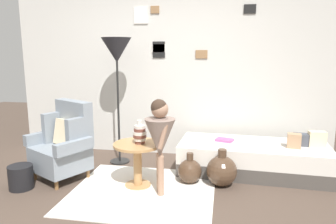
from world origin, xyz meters
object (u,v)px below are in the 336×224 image
vase_striped (140,134)px  magazine_basket (21,177)px  book_on_daybed (224,140)px  demijohn_far (222,171)px  person_child (160,135)px  side_table (137,156)px  armchair (65,144)px  floor_lamp (117,55)px  demijohn_near (190,171)px  daybed (253,158)px

vase_striped → magazine_basket: size_ratio=0.98×
book_on_daybed → demijohn_far: demijohn_far is taller
person_child → book_on_daybed: bearing=51.9°
side_table → armchair: bearing=173.7°
floor_lamp → demijohn_near: 1.85m
side_table → floor_lamp: size_ratio=0.32×
vase_striped → book_on_daybed: 1.23m
armchair → daybed: (2.36, 0.56, -0.24)m
person_child → demijohn_far: person_child is taller
daybed → vase_striped: size_ratio=7.04×
armchair → book_on_daybed: size_ratio=4.41×
demijohn_near → vase_striped: bearing=-161.6°
side_table → book_on_daybed: 1.24m
vase_striped → person_child: bearing=-32.6°
person_child → vase_striped: bearing=147.4°
daybed → book_on_daybed: size_ratio=8.83×
person_child → book_on_daybed: 1.17m
side_table → demijohn_far: 1.02m
daybed → magazine_basket: daybed is taller
person_child → book_on_daybed: (0.70, 0.89, -0.27)m
side_table → person_child: 0.47m
person_child → demijohn_near: 0.71m
demijohn_near → demijohn_far: 0.39m
armchair → person_child: size_ratio=0.89×
daybed → side_table: size_ratio=3.45×
book_on_daybed → demijohn_near: book_on_daybed is taller
armchair → magazine_basket: 0.62m
daybed → person_child: 1.45m
side_table → demijohn_near: 0.67m
armchair → person_child: (1.28, -0.27, 0.25)m
demijohn_near → demijohn_far: demijohn_far is taller
side_table → demijohn_far: bearing=10.8°
side_table → vase_striped: (0.03, 0.01, 0.26)m
demijohn_far → magazine_basket: demijohn_far is taller
vase_striped → magazine_basket: 1.48m
vase_striped → person_child: person_child is taller
side_table → vase_striped: vase_striped is taller
daybed → magazine_basket: 2.88m
armchair → demijohn_far: (1.96, 0.08, -0.25)m
book_on_daybed → person_child: bearing=-128.1°
side_table → vase_striped: 0.27m
demijohn_far → magazine_basket: size_ratio=1.61×
daybed → book_on_daybed: book_on_daybed is taller
book_on_daybed → demijohn_near: bearing=-127.6°
armchair → person_child: bearing=-12.0°
magazine_basket → side_table: bearing=13.1°
person_child → daybed: bearing=37.9°
demijohn_near → side_table: bearing=-161.6°
armchair → daybed: size_ratio=0.50×
armchair → vase_striped: size_ratio=3.52×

